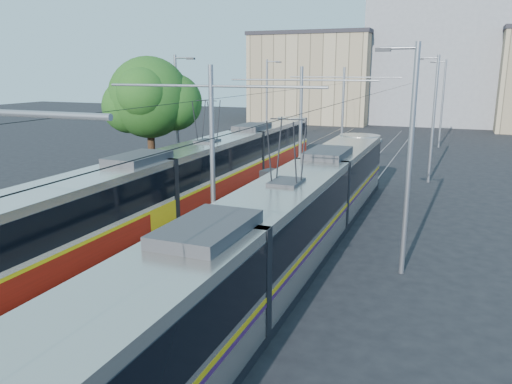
% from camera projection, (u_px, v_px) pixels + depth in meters
% --- Properties ---
extents(ground, '(160.00, 160.00, 0.00)m').
position_uv_depth(ground, '(82.00, 341.00, 13.44)').
color(ground, black).
rests_on(ground, ground).
extents(platform, '(4.00, 50.00, 0.30)m').
position_uv_depth(platform, '(284.00, 194.00, 28.72)').
color(platform, gray).
rests_on(platform, ground).
extents(tactile_strip_left, '(0.70, 50.00, 0.01)m').
position_uv_depth(tactile_strip_left, '(261.00, 189.00, 29.21)').
color(tactile_strip_left, gray).
rests_on(tactile_strip_left, platform).
extents(tactile_strip_right, '(0.70, 50.00, 0.01)m').
position_uv_depth(tactile_strip_right, '(308.00, 193.00, 28.16)').
color(tactile_strip_right, gray).
rests_on(tactile_strip_right, platform).
extents(rails, '(8.71, 70.00, 0.03)m').
position_uv_depth(rails, '(284.00, 196.00, 28.75)').
color(rails, gray).
rests_on(rails, ground).
extents(tram_left, '(2.43, 32.04, 5.50)m').
position_uv_depth(tram_left, '(208.00, 171.00, 27.42)').
color(tram_left, black).
rests_on(tram_left, ground).
extents(tram_right, '(2.43, 29.56, 5.50)m').
position_uv_depth(tram_right, '(286.00, 223.00, 17.54)').
color(tram_right, black).
rests_on(tram_right, ground).
extents(catenary, '(9.20, 70.00, 7.00)m').
position_uv_depth(catenary, '(267.00, 122.00, 25.11)').
color(catenary, gray).
rests_on(catenary, platform).
extents(street_lamps, '(15.18, 38.22, 8.00)m').
position_uv_depth(street_lamps, '(305.00, 117.00, 31.36)').
color(street_lamps, gray).
rests_on(street_lamps, ground).
extents(shelter, '(0.78, 1.07, 2.15)m').
position_uv_depth(shelter, '(269.00, 190.00, 24.13)').
color(shelter, black).
rests_on(shelter, platform).
extents(tree, '(5.45, 5.04, 7.92)m').
position_uv_depth(tree, '(155.00, 99.00, 30.54)').
color(tree, '#382314').
rests_on(tree, ground).
extents(building_left, '(16.32, 12.24, 12.02)m').
position_uv_depth(building_left, '(316.00, 77.00, 69.68)').
color(building_left, tan).
rests_on(building_left, ground).
extents(building_centre, '(18.36, 14.28, 17.32)m').
position_uv_depth(building_centre, '(440.00, 58.00, 66.87)').
color(building_centre, gray).
rests_on(building_centre, ground).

